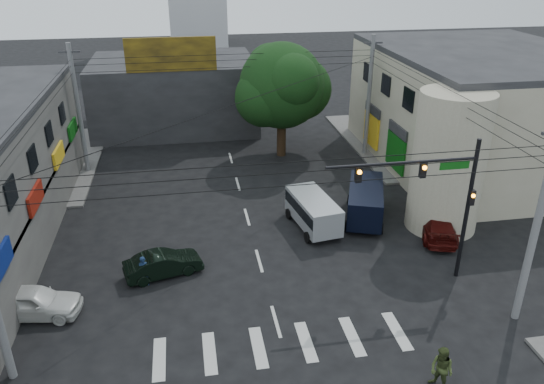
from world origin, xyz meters
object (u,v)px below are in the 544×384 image
object	(u,v)px
utility_pole_far_right	(369,97)
white_compact	(33,302)
maroon_sedan	(437,225)
dark_sedan	(163,264)
traffic_officer	(144,271)
street_tree	(282,86)
pedestrian_olive	(442,370)
traffic_gantry	(437,190)
navy_van	(365,203)
utility_pole_near_right	(536,226)
utility_pole_far_left	(79,111)
silver_minivan	(313,213)

from	to	relation	value
utility_pole_far_right	white_compact	xyz separation A→B (m)	(-21.00, -16.73, -3.89)
utility_pole_far_right	maroon_sedan	xyz separation A→B (m)	(-0.18, -13.04, -3.94)
dark_sedan	traffic_officer	size ratio (longest dim) A/B	2.62
dark_sedan	maroon_sedan	size ratio (longest dim) A/B	0.82
traffic_officer	street_tree	bearing A→B (deg)	54.56
pedestrian_olive	traffic_gantry	bearing A→B (deg)	134.57
navy_van	pedestrian_olive	size ratio (longest dim) A/B	2.92
maroon_sedan	utility_pole_far_right	bearing A→B (deg)	-73.33
utility_pole_near_right	street_tree	bearing A→B (deg)	106.82
utility_pole_near_right	traffic_officer	distance (m)	17.53
street_tree	utility_pole_near_right	bearing A→B (deg)	-73.18
maroon_sedan	traffic_officer	distance (m)	16.23
street_tree	maroon_sedan	bearing A→B (deg)	-65.75
street_tree	pedestrian_olive	xyz separation A→B (m)	(1.26, -24.86, -4.53)
maroon_sedan	navy_van	size ratio (longest dim) A/B	0.89
utility_pole_far_right	pedestrian_olive	distance (m)	24.70
street_tree	utility_pole_far_right	xyz separation A→B (m)	(6.50, -1.00, -0.87)
street_tree	traffic_gantry	size ratio (longest dim) A/B	1.21
street_tree	utility_pole_far_left	distance (m)	14.56
utility_pole_near_right	white_compact	bearing A→B (deg)	169.82
utility_pole_near_right	navy_van	bearing A→B (deg)	109.19
utility_pole_near_right	navy_van	world-z (taller)	utility_pole_near_right
traffic_gantry	white_compact	world-z (taller)	traffic_gantry
traffic_gantry	dark_sedan	bearing A→B (deg)	168.65
white_compact	street_tree	bearing A→B (deg)	-30.31
traffic_gantry	traffic_officer	xyz separation A→B (m)	(-13.59, 1.82, -4.06)
navy_van	dark_sedan	bearing A→B (deg)	128.85
utility_pole_far_left	maroon_sedan	bearing A→B (deg)	-32.05
dark_sedan	maroon_sedan	distance (m)	15.27
utility_pole_far_right	maroon_sedan	world-z (taller)	utility_pole_far_right
street_tree	utility_pole_near_right	size ratio (longest dim) A/B	0.95
traffic_gantry	street_tree	bearing A→B (deg)	101.99
traffic_gantry	traffic_officer	size ratio (longest dim) A/B	4.68
street_tree	traffic_officer	size ratio (longest dim) A/B	5.65
dark_sedan	silver_minivan	xyz separation A→B (m)	(8.49, 3.50, 0.32)
utility_pole_near_right	utility_pole_far_right	size ratio (longest dim) A/B	1.00
utility_pole_far_left	traffic_officer	world-z (taller)	utility_pole_far_left
street_tree	traffic_officer	distance (m)	19.47
utility_pole_near_right	traffic_officer	xyz separation A→B (m)	(-16.26, 5.32, -3.83)
dark_sedan	traffic_officer	world-z (taller)	traffic_officer
utility_pole_near_right	utility_pole_far_left	bearing A→B (deg)	135.69
street_tree	traffic_officer	world-z (taller)	street_tree
traffic_gantry	utility_pole_far_left	xyz separation A→B (m)	(-18.32, 17.00, -0.23)
street_tree	silver_minivan	world-z (taller)	street_tree
street_tree	pedestrian_olive	world-z (taller)	street_tree
utility_pole_far_right	silver_minivan	xyz separation A→B (m)	(-6.88, -10.95, -3.65)
white_compact	silver_minivan	distance (m)	15.25
traffic_gantry	pedestrian_olive	size ratio (longest dim) A/B	3.83
utility_pole_far_right	white_compact	world-z (taller)	utility_pole_far_right
white_compact	silver_minivan	world-z (taller)	silver_minivan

